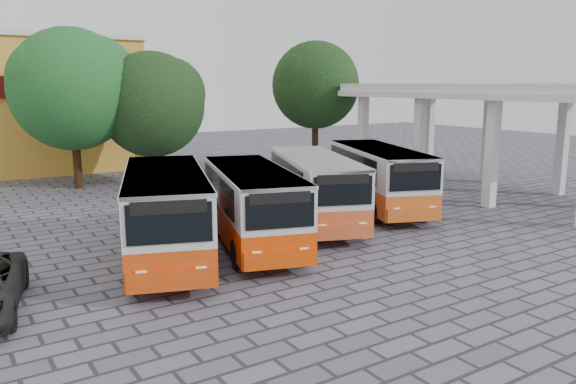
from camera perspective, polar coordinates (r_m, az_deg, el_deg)
ground at (r=19.64m, az=9.75°, el=-5.14°), size 90.00×90.00×0.00m
terminal_shelter at (r=29.39m, az=20.12°, el=9.36°), size 6.80×15.80×5.40m
bus_far_left at (r=17.64m, az=-12.30°, el=-1.70°), size 4.70×8.19×2.77m
bus_centre_left at (r=18.80m, az=-3.64°, el=-0.96°), size 4.23×7.71×2.62m
bus_centre_right at (r=21.73m, az=2.80°, el=0.71°), size 4.74×7.85×2.64m
bus_far_right at (r=24.46m, az=9.22°, el=1.79°), size 4.79×7.98×2.69m
tree_left at (r=31.03m, az=-20.99°, el=10.10°), size 6.53×6.21×8.22m
tree_middle at (r=31.15m, az=-13.57°, el=8.99°), size 5.89×5.61×7.11m
tree_right at (r=35.10m, az=2.88°, el=11.08°), size 5.60×5.34×7.98m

